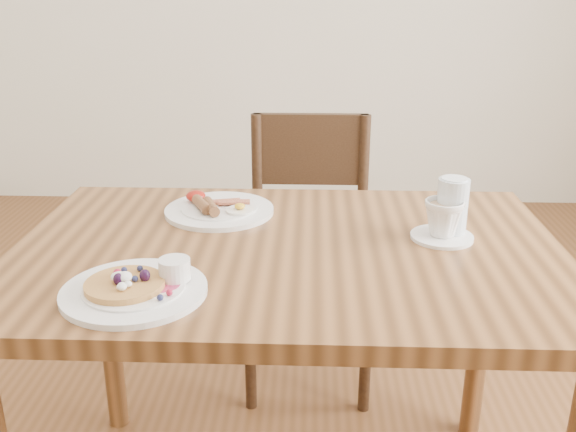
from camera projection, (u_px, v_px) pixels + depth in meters
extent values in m
cube|color=brown|center=(288.00, 254.00, 1.41)|extent=(1.20, 0.80, 0.04)
cylinder|color=brown|center=(481.00, 329.00, 1.84)|extent=(0.06, 0.06, 0.71)
cylinder|color=brown|center=(109.00, 322.00, 1.88)|extent=(0.06, 0.06, 0.71)
cube|color=#362213|center=(309.00, 257.00, 2.08)|extent=(0.42, 0.42, 0.04)
cylinder|color=#362213|center=(250.00, 349.00, 2.00)|extent=(0.04, 0.04, 0.43)
cylinder|color=#362213|center=(366.00, 351.00, 1.99)|extent=(0.04, 0.04, 0.43)
cylinder|color=#362213|center=(259.00, 295.00, 2.33)|extent=(0.04, 0.04, 0.43)
cylinder|color=#362213|center=(358.00, 297.00, 2.32)|extent=(0.04, 0.04, 0.43)
cylinder|color=#362213|center=(363.00, 178.00, 2.17)|extent=(0.04, 0.04, 0.43)
cylinder|color=#362213|center=(257.00, 177.00, 2.18)|extent=(0.04, 0.04, 0.43)
cube|color=#362213|center=(310.00, 149.00, 2.15)|extent=(0.38, 0.03, 0.24)
cylinder|color=white|center=(134.00, 291.00, 1.19)|extent=(0.27, 0.27, 0.01)
cylinder|color=white|center=(134.00, 288.00, 1.18)|extent=(0.19, 0.19, 0.01)
cylinder|color=#B22D59|center=(162.00, 284.00, 1.19)|extent=(0.07, 0.07, 0.00)
cylinder|color=#C68C47|center=(125.00, 284.00, 1.18)|extent=(0.15, 0.15, 0.01)
ellipsoid|color=white|center=(120.00, 277.00, 1.16)|extent=(0.03, 0.03, 0.02)
ellipsoid|color=white|center=(125.00, 286.00, 1.14)|extent=(0.02, 0.02, 0.01)
cylinder|color=white|center=(175.00, 269.00, 1.20)|extent=(0.06, 0.06, 0.04)
cylinder|color=#591E07|center=(174.00, 261.00, 1.20)|extent=(0.05, 0.05, 0.00)
sphere|color=black|center=(142.00, 274.00, 1.18)|extent=(0.02, 0.02, 0.02)
sphere|color=#1E234C|center=(143.00, 270.00, 1.21)|extent=(0.01, 0.01, 0.01)
sphere|color=#1E234C|center=(127.00, 268.00, 1.21)|extent=(0.01, 0.01, 0.01)
sphere|color=#B21938|center=(121.00, 274.00, 1.19)|extent=(0.02, 0.02, 0.02)
sphere|color=black|center=(120.00, 279.00, 1.16)|extent=(0.02, 0.02, 0.02)
sphere|color=#1E234C|center=(137.00, 283.00, 1.16)|extent=(0.01, 0.01, 0.01)
sphere|color=#1E234C|center=(164.00, 296.00, 1.13)|extent=(0.01, 0.01, 0.01)
sphere|color=#B21938|center=(176.00, 286.00, 1.17)|extent=(0.01, 0.01, 0.01)
cylinder|color=white|center=(219.00, 211.00, 1.59)|extent=(0.27, 0.27, 0.01)
cylinder|color=white|center=(219.00, 208.00, 1.59)|extent=(0.19, 0.19, 0.01)
cylinder|color=brown|center=(202.00, 204.00, 1.57)|extent=(0.06, 0.10, 0.03)
cylinder|color=brown|center=(211.00, 207.00, 1.55)|extent=(0.06, 0.10, 0.03)
cube|color=maroon|center=(225.00, 201.00, 1.62)|extent=(0.08, 0.04, 0.01)
cube|color=maroon|center=(234.00, 202.00, 1.60)|extent=(0.08, 0.03, 0.01)
cylinder|color=white|center=(240.00, 210.00, 1.56)|extent=(0.07, 0.07, 0.00)
ellipsoid|color=yellow|center=(240.00, 206.00, 1.56)|extent=(0.03, 0.03, 0.01)
ellipsoid|color=#A5190F|center=(196.00, 196.00, 1.63)|extent=(0.05, 0.05, 0.03)
cylinder|color=white|center=(442.00, 237.00, 1.44)|extent=(0.14, 0.14, 0.01)
imported|color=white|center=(443.00, 218.00, 1.42)|extent=(0.12, 0.12, 0.08)
cylinder|color=tan|center=(445.00, 206.00, 1.41)|extent=(0.07, 0.07, 0.00)
cylinder|color=silver|center=(452.00, 207.00, 1.44)|extent=(0.07, 0.07, 0.13)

